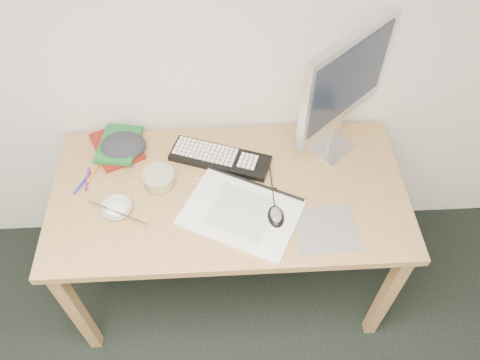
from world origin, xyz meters
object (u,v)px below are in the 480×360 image
object	(u,v)px
desk	(229,203)
keyboard	(220,158)
sketchpad	(241,212)
rice_bowl	(117,209)
monitor	(345,83)

from	to	relation	value
desk	keyboard	world-z (taller)	keyboard
sketchpad	rice_bowl	xyz separation A→B (m)	(-0.47, 0.03, 0.01)
sketchpad	monitor	size ratio (longest dim) A/B	0.75
desk	sketchpad	world-z (taller)	sketchpad
rice_bowl	sketchpad	bearing A→B (deg)	-3.86
sketchpad	keyboard	distance (m)	0.28
keyboard	rice_bowl	distance (m)	0.46
sketchpad	monitor	xyz separation A→B (m)	(0.40, 0.32, 0.34)
keyboard	rice_bowl	size ratio (longest dim) A/B	3.58
desk	monitor	size ratio (longest dim) A/B	2.51
keyboard	monitor	world-z (taller)	monitor
sketchpad	keyboard	bearing A→B (deg)	132.14
monitor	rice_bowl	bearing A→B (deg)	156.96
rice_bowl	monitor	bearing A→B (deg)	18.34
rice_bowl	keyboard	bearing A→B (deg)	31.19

